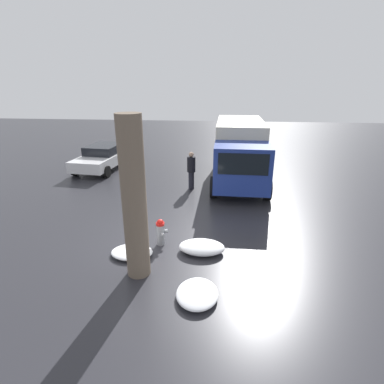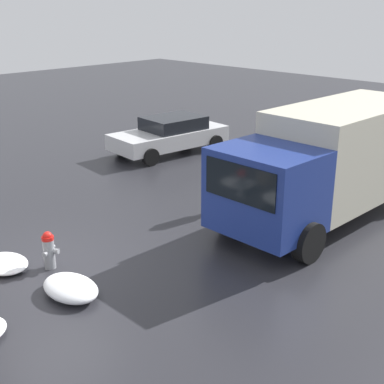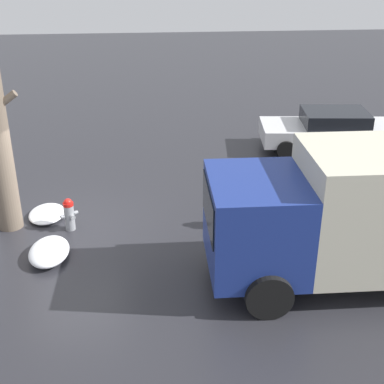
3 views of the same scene
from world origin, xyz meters
The scene contains 9 objects.
ground_plane centered at (0.00, 0.00, 0.00)m, with size 60.00×60.00×0.00m, color #28282D.
fire_hydrant centered at (0.00, 0.00, 0.42)m, with size 0.42×0.37×0.82m.
tree_trunk centered at (-1.46, 0.27, 2.01)m, with size 0.89×0.59×4.00m.
delivery_truck centered at (6.54, -2.59, 1.54)m, with size 6.74×2.57×2.82m.
pedestrian centered at (5.04, -0.40, 0.93)m, with size 0.37×0.37×1.71m.
parked_car centered at (7.92, 4.81, 0.69)m, with size 4.46×2.33×1.31m.
snow_pile_by_hydrant centered at (-0.31, -1.26, 0.16)m, with size 0.87×1.31×0.31m.
snow_pile_curbside centered at (-2.26, -1.29, 0.10)m, with size 1.16×0.96×0.21m.
snow_pile_by_tree centered at (-0.67, 0.70, 0.09)m, with size 0.89×1.18×0.18m.
Camera 1 is at (-7.80, -1.73, 4.62)m, focal length 28.00 mm.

